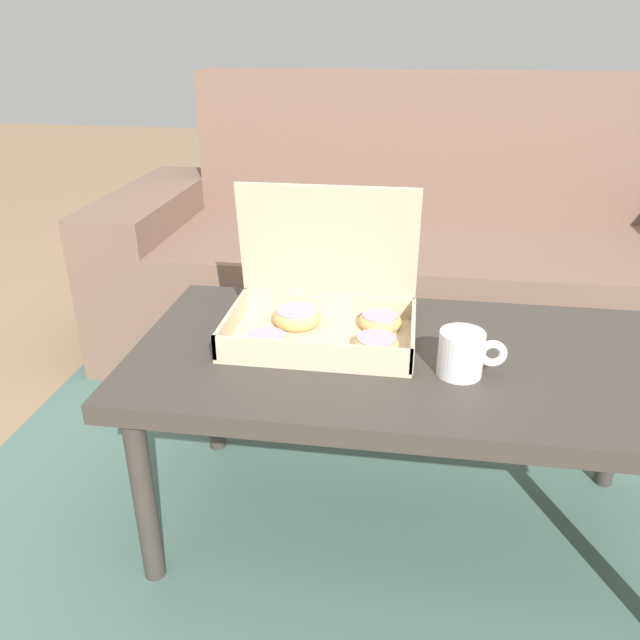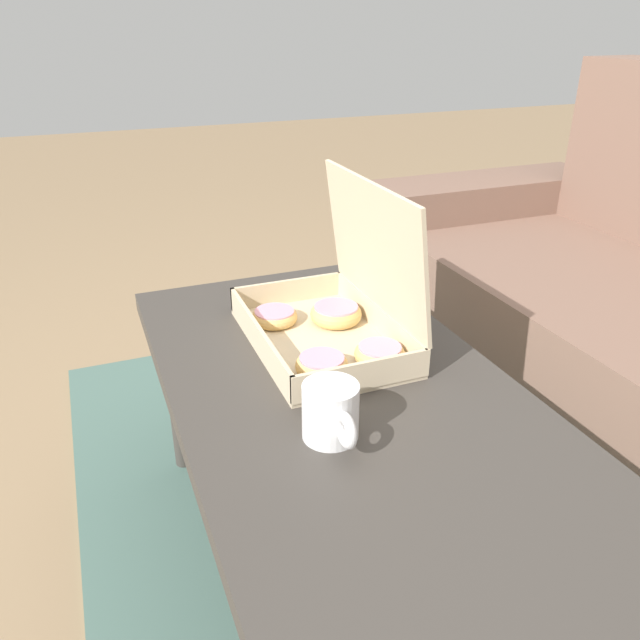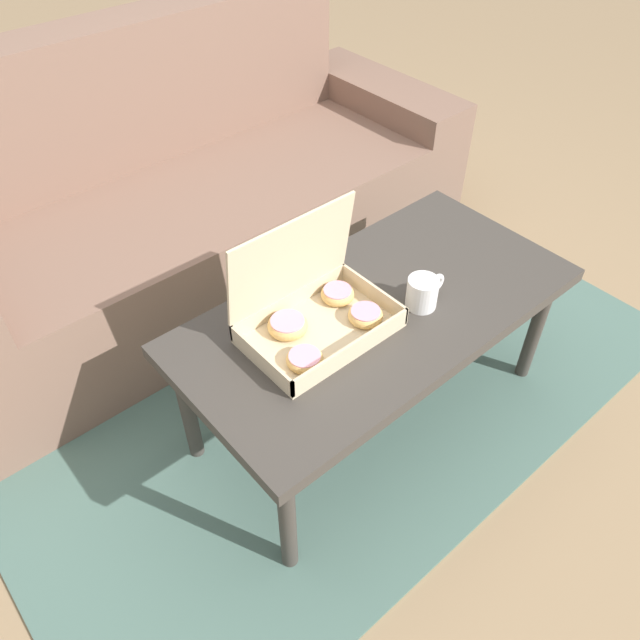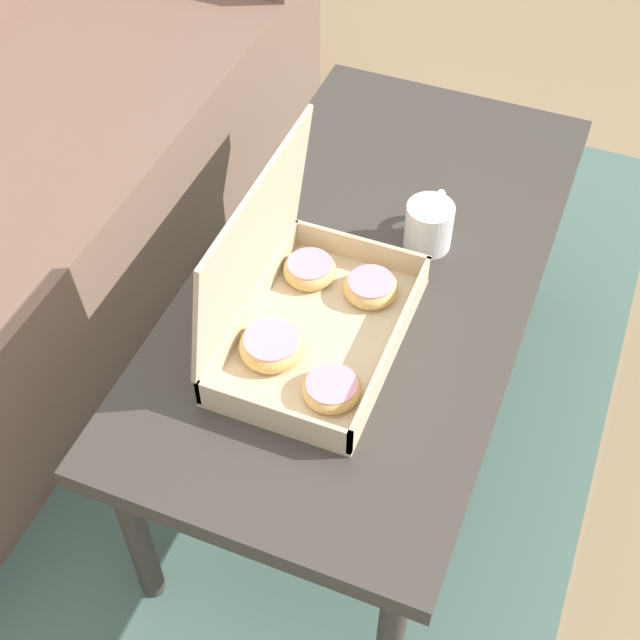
% 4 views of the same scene
% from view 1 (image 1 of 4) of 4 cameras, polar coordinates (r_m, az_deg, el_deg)
% --- Properties ---
extents(ground_plane, '(12.00, 12.00, 0.00)m').
position_cam_1_polar(ground_plane, '(1.69, 7.45, -14.37)').
color(ground_plane, '#937756').
extents(area_rug, '(2.22, 1.91, 0.01)m').
position_cam_1_polar(area_rug, '(1.93, 7.74, -8.60)').
color(area_rug, '#4C6B60').
rests_on(area_rug, ground_plane).
extents(couch, '(2.10, 0.81, 0.93)m').
position_cam_1_polar(couch, '(2.24, 8.54, 5.14)').
color(couch, '#7A5B4C').
rests_on(couch, ground_plane).
extents(coffee_table, '(1.14, 0.57, 0.47)m').
position_cam_1_polar(coffee_table, '(1.31, 8.24, -4.71)').
color(coffee_table, '#3D3833').
rests_on(coffee_table, ground_plane).
extents(pastry_box, '(0.39, 0.26, 0.31)m').
position_cam_1_polar(pastry_box, '(1.32, 0.48, 0.76)').
color(pastry_box, beige).
rests_on(pastry_box, coffee_table).
extents(coffee_mug, '(0.13, 0.09, 0.09)m').
position_cam_1_polar(coffee_mug, '(1.21, 12.93, -2.99)').
color(coffee_mug, white).
rests_on(coffee_mug, coffee_table).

